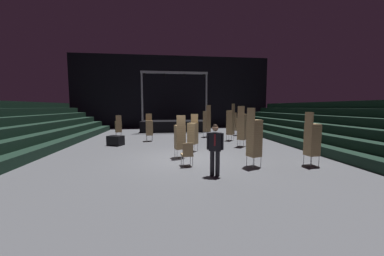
% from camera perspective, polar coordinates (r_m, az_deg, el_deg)
% --- Properties ---
extents(ground_plane, '(22.00, 30.00, 0.10)m').
position_cam_1_polar(ground_plane, '(9.99, -1.94, -8.23)').
color(ground_plane, '#515459').
extents(arena_end_wall, '(22.00, 0.30, 8.00)m').
position_cam_1_polar(arena_end_wall, '(24.74, -5.05, 9.40)').
color(arena_end_wall, black).
rests_on(arena_end_wall, ground_plane).
extents(bleacher_bank_right, '(4.50, 24.00, 2.70)m').
position_cam_1_polar(bleacher_bank_right, '(14.38, 34.92, 0.64)').
color(bleacher_bank_right, black).
rests_on(bleacher_bank_right, ground_plane).
extents(stage_riser, '(6.33, 2.87, 5.52)m').
position_cam_1_polar(stage_riser, '(21.06, -4.64, 0.84)').
color(stage_riser, black).
rests_on(stage_riser, ground_plane).
extents(man_with_tie, '(0.57, 0.34, 1.76)m').
position_cam_1_polar(man_with_tie, '(7.30, 6.10, -4.98)').
color(man_with_tie, black).
rests_on(man_with_tie, ground_plane).
extents(chair_stack_front_left, '(0.59, 0.59, 2.48)m').
position_cam_1_polar(chair_stack_front_left, '(16.88, 3.95, 1.83)').
color(chair_stack_front_left, '#B2B5BA').
rests_on(chair_stack_front_left, ground_plane).
extents(chair_stack_front_right, '(0.62, 0.62, 2.56)m').
position_cam_1_polar(chair_stack_front_right, '(15.29, 10.13, 1.53)').
color(chair_stack_front_right, '#B2B5BA').
rests_on(chair_stack_front_right, ground_plane).
extents(chair_stack_mid_left, '(0.56, 0.56, 2.31)m').
position_cam_1_polar(chair_stack_mid_left, '(8.74, 16.10, -2.41)').
color(chair_stack_mid_left, '#B2B5BA').
rests_on(chair_stack_mid_left, ground_plane).
extents(chair_stack_mid_right, '(0.62, 0.62, 2.39)m').
position_cam_1_polar(chair_stack_mid_right, '(13.07, 13.07, 0.43)').
color(chair_stack_mid_right, '#B2B5BA').
rests_on(chair_stack_mid_right, ground_plane).
extents(chair_stack_mid_centre, '(0.45, 0.45, 1.88)m').
position_cam_1_polar(chair_stack_mid_centre, '(18.18, 11.97, 1.06)').
color(chair_stack_mid_centre, '#B2B5BA').
rests_on(chair_stack_mid_centre, ground_plane).
extents(chair_stack_rear_left, '(0.53, 0.53, 1.96)m').
position_cam_1_polar(chair_stack_rear_left, '(9.93, -3.21, -2.25)').
color(chair_stack_rear_left, '#B2B5BA').
rests_on(chair_stack_rear_left, ground_plane).
extents(chair_stack_rear_right, '(0.51, 0.51, 1.88)m').
position_cam_1_polar(chair_stack_rear_right, '(15.06, -11.21, 0.16)').
color(chair_stack_rear_right, '#B2B5BA').
rests_on(chair_stack_rear_right, ground_plane).
extents(chair_stack_rear_centre, '(0.61, 0.61, 1.96)m').
position_cam_1_polar(chair_stack_rear_centre, '(11.31, 0.22, -1.28)').
color(chair_stack_rear_centre, '#B2B5BA').
rests_on(chair_stack_rear_centre, ground_plane).
extents(chair_stack_aisle_left, '(0.57, 0.57, 1.71)m').
position_cam_1_polar(chair_stack_aisle_left, '(17.49, -18.85, 0.43)').
color(chair_stack_aisle_left, '#B2B5BA').
rests_on(chair_stack_aisle_left, ground_plane).
extents(chair_stack_aisle_right, '(0.48, 0.48, 2.14)m').
position_cam_1_polar(chair_stack_aisle_right, '(9.81, 29.14, -2.55)').
color(chair_stack_aisle_right, '#B2B5BA').
rests_on(chair_stack_aisle_right, ground_plane).
extents(equipment_road_case, '(1.07, 0.94, 0.59)m').
position_cam_1_polar(equipment_road_case, '(13.97, -19.52, -3.15)').
color(equipment_road_case, black).
rests_on(equipment_road_case, ground_plane).
extents(loose_chair_near_man, '(0.49, 0.49, 0.95)m').
position_cam_1_polar(loose_chair_near_man, '(8.55, -1.26, -6.57)').
color(loose_chair_near_man, '#B2B5BA').
rests_on(loose_chair_near_man, ground_plane).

